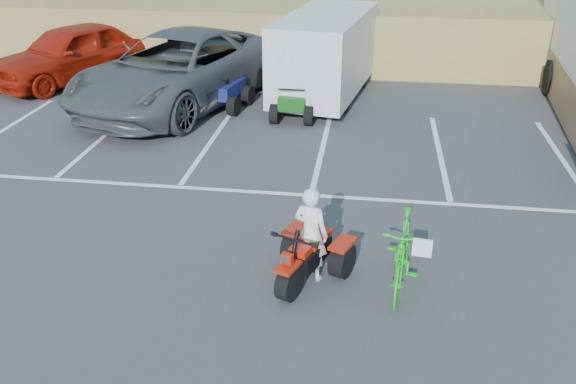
# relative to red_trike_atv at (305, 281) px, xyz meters

# --- Properties ---
(ground) EXTENTS (100.00, 100.00, 0.00)m
(ground) POSITION_rel_red_trike_atv_xyz_m (-0.23, 0.57, 0.00)
(ground) COLOR #3D3D3F
(ground) RESTS_ON ground
(parking_stripes) EXTENTS (28.00, 5.16, 0.01)m
(parking_stripes) POSITION_rel_red_trike_atv_xyz_m (0.64, 4.64, 0.00)
(parking_stripes) COLOR white
(parking_stripes) RESTS_ON ground
(grass_embankment) EXTENTS (40.00, 8.50, 3.10)m
(grass_embankment) POSITION_rel_red_trike_atv_xyz_m (-0.23, 16.05, 1.42)
(grass_embankment) COLOR olive
(grass_embankment) RESTS_ON ground
(red_trike_atv) EXTENTS (1.57, 1.78, 0.96)m
(red_trike_atv) POSITION_rel_red_trike_atv_xyz_m (0.00, 0.00, 0.00)
(red_trike_atv) COLOR #AC1D09
(red_trike_atv) RESTS_ON ground
(rider) EXTENTS (0.65, 0.54, 1.52)m
(rider) POSITION_rel_red_trike_atv_xyz_m (0.05, 0.14, 0.76)
(rider) COLOR white
(rider) RESTS_ON ground
(green_dirt_bike) EXTENTS (0.78, 1.97, 1.15)m
(green_dirt_bike) POSITION_rel_red_trike_atv_xyz_m (1.43, 0.09, 0.58)
(green_dirt_bike) COLOR #14BF19
(green_dirt_bike) RESTS_ON ground
(grey_pickup) EXTENTS (5.34, 7.80, 1.98)m
(grey_pickup) POSITION_rel_red_trike_atv_xyz_m (-4.52, 8.31, 0.99)
(grey_pickup) COLOR #44474B
(grey_pickup) RESTS_ON ground
(red_car) EXTENTS (4.42, 5.61, 1.79)m
(red_car) POSITION_rel_red_trike_atv_xyz_m (-8.57, 10.17, 0.89)
(red_car) COLOR #9B1808
(red_car) RESTS_ON ground
(cargo_trailer) EXTENTS (2.83, 5.37, 2.38)m
(cargo_trailer) POSITION_rel_red_trike_atv_xyz_m (-0.53, 9.63, 1.29)
(cargo_trailer) COLOR silver
(cargo_trailer) RESTS_ON ground
(quad_atv_blue) EXTENTS (1.42, 1.73, 1.01)m
(quad_atv_blue) POSITION_rel_red_trike_atv_xyz_m (-3.17, 8.13, 0.00)
(quad_atv_blue) COLOR navy
(quad_atv_blue) RESTS_ON ground
(quad_atv_green) EXTENTS (1.13, 1.50, 0.97)m
(quad_atv_green) POSITION_rel_red_trike_atv_xyz_m (-1.17, 7.55, 0.00)
(quad_atv_green) COLOR #124F12
(quad_atv_green) RESTS_ON ground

